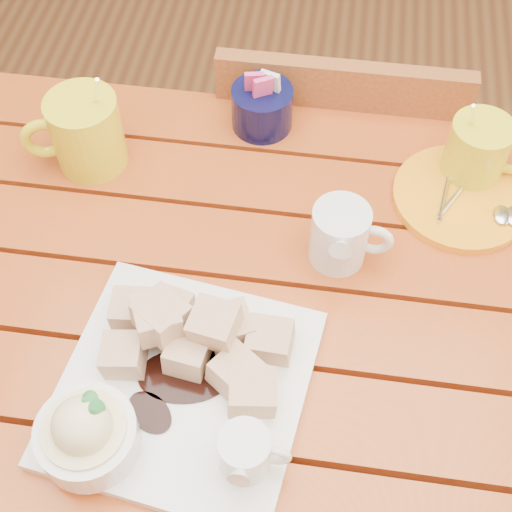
% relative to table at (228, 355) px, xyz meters
% --- Properties ---
extents(ground, '(5.00, 5.00, 0.00)m').
position_rel_table_xyz_m(ground, '(0.00, -0.00, -0.64)').
color(ground, brown).
rests_on(ground, ground).
extents(table, '(1.20, 0.79, 0.75)m').
position_rel_table_xyz_m(table, '(0.00, 0.00, 0.00)').
color(table, maroon).
rests_on(table, ground).
extents(dessert_plate, '(0.31, 0.31, 0.11)m').
position_rel_table_xyz_m(dessert_plate, '(-0.05, -0.12, 0.14)').
color(dessert_plate, white).
rests_on(dessert_plate, table).
extents(coffee_mug_left, '(0.14, 0.10, 0.17)m').
position_rel_table_xyz_m(coffee_mug_left, '(-0.24, 0.23, 0.17)').
color(coffee_mug_left, yellow).
rests_on(coffee_mug_left, table).
extents(coffee_mug_right, '(0.12, 0.09, 0.14)m').
position_rel_table_xyz_m(coffee_mug_right, '(0.31, 0.28, 0.16)').
color(coffee_mug_right, yellow).
rests_on(coffee_mug_right, table).
extents(cream_pitcher, '(0.11, 0.09, 0.09)m').
position_rel_table_xyz_m(cream_pitcher, '(0.13, 0.11, 0.15)').
color(cream_pitcher, white).
rests_on(cream_pitcher, table).
extents(sugar_caddy, '(0.09, 0.09, 0.10)m').
position_rel_table_xyz_m(sugar_caddy, '(-0.00, 0.34, 0.14)').
color(sugar_caddy, black).
rests_on(sugar_caddy, table).
extents(orange_saucer, '(0.19, 0.19, 0.02)m').
position_rel_table_xyz_m(orange_saucer, '(0.30, 0.23, 0.11)').
color(orange_saucer, orange).
rests_on(orange_saucer, table).
extents(chair_far, '(0.39, 0.39, 0.83)m').
position_rel_table_xyz_m(chair_far, '(0.11, 0.50, -0.18)').
color(chair_far, brown).
rests_on(chair_far, ground).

